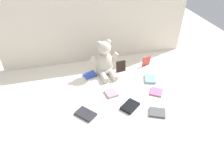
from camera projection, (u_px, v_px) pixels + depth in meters
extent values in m
plane|color=silver|center=(108.00, 86.00, 1.65)|extent=(3.20, 3.20, 0.00)
cube|color=beige|center=(96.00, 27.00, 1.79)|extent=(1.67, 0.03, 0.64)
ellipsoid|color=beige|center=(105.00, 63.00, 1.75)|extent=(0.16, 0.13, 0.19)
ellipsoid|color=beige|center=(105.00, 69.00, 1.78)|extent=(0.17, 0.14, 0.07)
sphere|color=beige|center=(104.00, 48.00, 1.66)|extent=(0.12, 0.12, 0.11)
ellipsoid|color=white|center=(106.00, 51.00, 1.63)|extent=(0.05, 0.04, 0.03)
sphere|color=beige|center=(99.00, 43.00, 1.63)|extent=(0.04, 0.04, 0.04)
sphere|color=beige|center=(108.00, 42.00, 1.65)|extent=(0.04, 0.04, 0.04)
cylinder|color=beige|center=(96.00, 61.00, 1.70)|extent=(0.09, 0.05, 0.10)
cylinder|color=beige|center=(114.00, 58.00, 1.75)|extent=(0.09, 0.05, 0.10)
cylinder|color=beige|center=(104.00, 77.00, 1.70)|extent=(0.06, 0.11, 0.05)
cylinder|color=beige|center=(113.00, 75.00, 1.73)|extent=(0.06, 0.11, 0.05)
cube|color=#B86594|center=(156.00, 92.00, 1.59)|extent=(0.13, 0.13, 0.01)
cube|color=#9F8A96|center=(111.00, 93.00, 1.57)|extent=(0.10, 0.11, 0.02)
cube|color=black|center=(121.00, 66.00, 1.79)|extent=(0.08, 0.04, 0.10)
cube|color=#2E4AB5|center=(90.00, 75.00, 1.76)|extent=(0.12, 0.11, 0.02)
cube|color=#7DA7CA|center=(150.00, 79.00, 1.71)|extent=(0.12, 0.14, 0.02)
cube|color=#4D5054|center=(157.00, 113.00, 1.41)|extent=(0.13, 0.12, 0.02)
cube|color=#292930|center=(86.00, 114.00, 1.40)|extent=(0.15, 0.16, 0.02)
cube|color=black|center=(130.00, 106.00, 1.46)|extent=(0.16, 0.15, 0.02)
cube|color=#D53D37|center=(146.00, 61.00, 1.86)|extent=(0.08, 0.03, 0.09)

